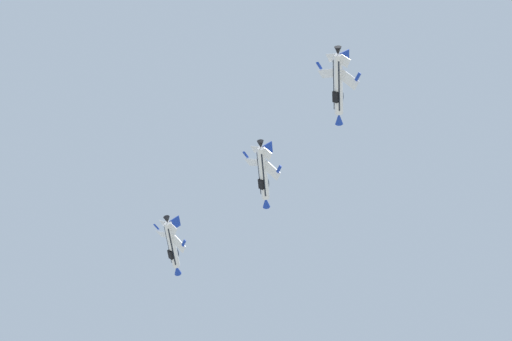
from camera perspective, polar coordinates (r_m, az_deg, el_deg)
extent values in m
cylinder|color=white|center=(132.60, -8.04, -7.06)|extent=(5.27, 11.95, 1.70)
cube|color=black|center=(132.41, -8.20, -7.16)|extent=(4.32, 10.01, 1.29)
cone|color=#1938A8|center=(137.04, -7.56, -9.40)|extent=(2.22, 2.76, 1.56)
cone|color=black|center=(128.64, -8.52, -4.72)|extent=(1.78, 1.94, 1.36)
ellipsoid|color=#192333|center=(134.49, -7.65, -7.81)|extent=(2.45, 3.52, 1.56)
cube|color=black|center=(133.58, -8.16, -7.96)|extent=(1.98, 2.51, 1.37)
cube|color=white|center=(133.32, -8.89, -6.07)|extent=(3.47, 2.44, 3.04)
cube|color=#1938A8|center=(134.13, -9.53, -5.35)|extent=(0.85, 1.67, 0.56)
cube|color=white|center=(129.78, -7.46, -6.94)|extent=(3.58, 3.60, 3.04)
cube|color=#1938A8|center=(127.72, -6.94, -6.92)|extent=(1.54, 1.52, 0.56)
cube|color=white|center=(130.64, -8.82, -5.05)|extent=(1.83, 1.82, 1.63)
cube|color=white|center=(128.54, -7.97, -5.55)|extent=(2.40, 2.40, 1.63)
cube|color=#1938A8|center=(130.57, -7.77, -5.03)|extent=(2.63, 3.07, 2.02)
cylinder|color=white|center=(121.05, 0.71, -0.28)|extent=(5.27, 11.95, 1.70)
cube|color=black|center=(120.78, 0.55, -0.37)|extent=(4.31, 10.00, 1.30)
cone|color=#1938A8|center=(124.96, 0.97, -3.05)|extent=(2.22, 2.76, 1.56)
cone|color=black|center=(117.64, 0.44, 2.51)|extent=(1.78, 1.94, 1.36)
ellipsoid|color=#192333|center=(122.83, 1.01, -1.19)|extent=(2.45, 3.52, 1.56)
cube|color=black|center=(121.74, 0.52, -1.30)|extent=(1.98, 2.51, 1.37)
cube|color=white|center=(121.76, -0.27, 0.78)|extent=(3.41, 2.43, 3.10)
cube|color=#1938A8|center=(122.56, -1.00, 1.53)|extent=(0.84, 1.67, 0.56)
cube|color=white|center=(118.49, 1.51, 0.01)|extent=(3.54, 3.56, 3.10)
cube|color=#1938A8|center=(116.63, 2.22, 0.15)|extent=(1.54, 1.52, 0.56)
cube|color=white|center=(119.43, -0.01, 2.03)|extent=(1.80, 1.82, 1.66)
cube|color=white|center=(117.49, 1.04, 1.59)|extent=(2.37, 2.38, 1.66)
cube|color=#1938A8|center=(119.68, 1.12, 2.04)|extent=(2.67, 3.08, 1.99)
cylinder|color=white|center=(114.95, 7.91, 8.13)|extent=(5.27, 11.95, 1.70)
cube|color=black|center=(114.62, 7.76, 8.06)|extent=(4.28, 9.99, 1.33)
cone|color=#1938A8|center=(118.00, 7.96, 4.95)|extent=(2.22, 2.76, 1.56)
cone|color=black|center=(112.40, 7.86, 11.29)|extent=(1.78, 1.94, 1.36)
ellipsoid|color=#192333|center=(116.47, 8.13, 7.04)|extent=(2.45, 3.52, 1.55)
cube|color=black|center=(115.28, 7.66, 7.02)|extent=(1.97, 2.51, 1.38)
cube|color=white|center=(115.79, 6.87, 9.22)|extent=(3.30, 2.41, 3.21)
cube|color=#1938A8|center=(116.68, 6.07, 9.97)|extent=(0.83, 1.67, 0.57)
cube|color=white|center=(112.66, 8.89, 8.59)|extent=(3.46, 3.48, 3.21)
cube|color=#1938A8|center=(111.00, 9.74, 8.85)|extent=(1.53, 1.51, 0.57)
cube|color=white|center=(113.92, 7.28, 10.67)|extent=(1.74, 1.82, 1.72)
cube|color=white|center=(112.07, 8.48, 10.33)|extent=(2.33, 2.34, 1.72)
cube|color=#1938A8|center=(114.39, 8.47, 10.62)|extent=(2.73, 3.10, 1.92)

